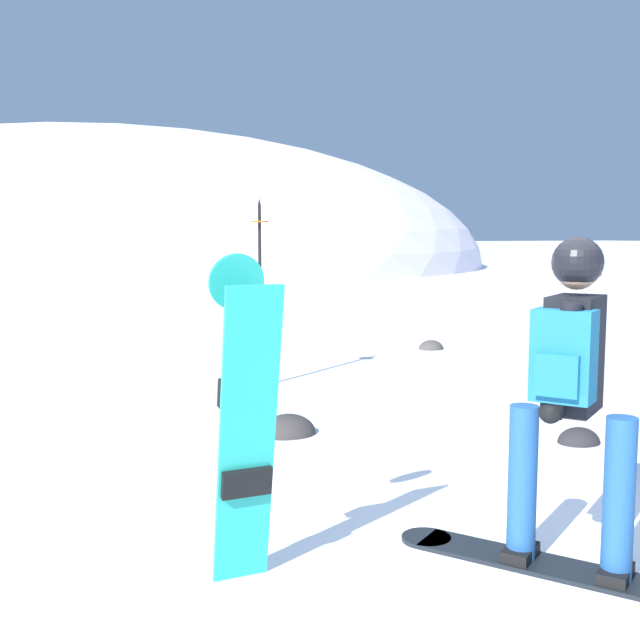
% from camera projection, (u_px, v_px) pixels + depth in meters
% --- Properties ---
extents(ground_plane, '(300.00, 300.00, 0.00)m').
position_uv_depth(ground_plane, '(530.00, 555.00, 4.17)').
color(ground_plane, white).
extents(ridge_peak_main, '(40.45, 36.40, 14.25)m').
position_uv_depth(ridge_peak_main, '(112.00, 266.00, 41.39)').
color(ridge_peak_main, white).
rests_on(ridge_peak_main, ground).
extents(snowboarder_main, '(1.14, 1.58, 1.71)m').
position_uv_depth(snowboarder_main, '(571.00, 398.00, 3.82)').
color(snowboarder_main, black).
rests_on(snowboarder_main, ground).
extents(spare_snowboard, '(0.28, 0.32, 1.64)m').
position_uv_depth(spare_snowboard, '(245.00, 421.00, 3.72)').
color(spare_snowboard, '#23B7A3').
rests_on(spare_snowboard, ground).
extents(piste_marker_near, '(0.20, 0.20, 2.12)m').
position_uv_depth(piste_marker_near, '(260.00, 281.00, 8.63)').
color(piste_marker_near, black).
rests_on(piste_marker_near, ground).
extents(rock_dark, '(0.37, 0.31, 0.26)m').
position_uv_depth(rock_dark, '(579.00, 443.00, 6.41)').
color(rock_dark, '#282628').
rests_on(rock_dark, ground).
extents(rock_mid, '(0.39, 0.33, 0.27)m').
position_uv_depth(rock_mid, '(431.00, 349.00, 11.62)').
color(rock_mid, '#4C4742').
rests_on(rock_mid, ground).
extents(rock_small, '(0.50, 0.42, 0.35)m').
position_uv_depth(rock_small, '(288.00, 434.00, 6.69)').
color(rock_small, '#383333').
rests_on(rock_small, ground).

